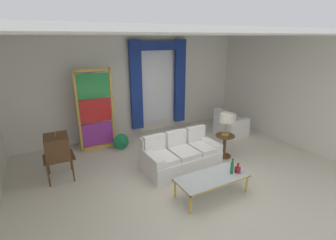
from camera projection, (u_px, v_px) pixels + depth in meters
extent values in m
plane|color=silver|center=(186.00, 175.00, 5.64)|extent=(16.00, 16.00, 0.00)
cube|color=white|center=(134.00, 87.00, 7.71)|extent=(8.00, 0.12, 3.00)
cube|color=white|center=(282.00, 90.00, 7.31)|extent=(0.12, 7.00, 3.00)
cube|color=white|center=(169.00, 34.00, 5.35)|extent=(8.00, 7.60, 0.04)
cube|color=white|center=(158.00, 83.00, 7.98)|extent=(1.10, 0.02, 2.50)
cylinder|color=gold|center=(158.00, 41.00, 7.49)|extent=(2.00, 0.04, 0.04)
cube|color=navy|center=(136.00, 86.00, 7.55)|extent=(0.36, 0.12, 2.70)
cube|color=navy|center=(180.00, 82.00, 8.24)|extent=(0.36, 0.12, 2.70)
cube|color=navy|center=(158.00, 45.00, 7.52)|extent=(1.80, 0.10, 0.28)
cube|color=white|center=(182.00, 161.00, 5.90)|extent=(1.77, 0.96, 0.38)
cube|color=white|center=(174.00, 147.00, 6.14)|extent=(1.75, 0.26, 0.78)
cube|color=white|center=(208.00, 150.00, 6.25)|extent=(0.23, 0.86, 0.56)
cube|color=white|center=(152.00, 165.00, 5.50)|extent=(0.23, 0.86, 0.56)
cube|color=white|center=(203.00, 147.00, 6.06)|extent=(0.56, 0.75, 0.12)
cube|color=white|center=(195.00, 134.00, 6.25)|extent=(0.51, 0.16, 0.40)
cube|color=white|center=(183.00, 152.00, 5.78)|extent=(0.56, 0.75, 0.12)
cube|color=white|center=(176.00, 138.00, 5.97)|extent=(0.51, 0.16, 0.40)
cube|color=white|center=(161.00, 158.00, 5.50)|extent=(0.56, 0.75, 0.12)
cube|color=white|center=(154.00, 143.00, 5.70)|extent=(0.51, 0.16, 0.40)
cube|color=silver|center=(212.00, 177.00, 4.83)|extent=(1.42, 0.62, 0.02)
cube|color=gold|center=(203.00, 171.00, 5.08)|extent=(1.42, 0.04, 0.03)
cube|color=gold|center=(222.00, 185.00, 4.59)|extent=(1.42, 0.04, 0.03)
cube|color=gold|center=(182.00, 188.00, 4.52)|extent=(0.04, 0.62, 0.03)
cube|color=gold|center=(239.00, 169.00, 5.14)|extent=(0.04, 0.62, 0.03)
cylinder|color=gold|center=(175.00, 189.00, 4.82)|extent=(0.04, 0.04, 0.38)
cylinder|color=gold|center=(228.00, 172.00, 5.42)|extent=(0.04, 0.04, 0.38)
cylinder|color=gold|center=(191.00, 204.00, 4.37)|extent=(0.04, 0.04, 0.38)
cylinder|color=gold|center=(247.00, 184.00, 4.97)|extent=(0.04, 0.04, 0.38)
cylinder|color=#196B3D|center=(232.00, 168.00, 4.89)|extent=(0.06, 0.06, 0.24)
cylinder|color=#196B3D|center=(233.00, 161.00, 4.84)|extent=(0.03, 0.03, 0.06)
sphere|color=#196B3D|center=(233.00, 159.00, 4.83)|extent=(0.04, 0.04, 0.04)
cylinder|color=maroon|center=(238.00, 170.00, 4.96)|extent=(0.12, 0.12, 0.11)
cylinder|color=maroon|center=(238.00, 166.00, 4.93)|extent=(0.04, 0.04, 0.05)
sphere|color=maroon|center=(238.00, 164.00, 4.92)|extent=(0.05, 0.05, 0.05)
cube|color=brown|center=(59.00, 157.00, 5.39)|extent=(0.62, 0.54, 0.03)
cylinder|color=brown|center=(49.00, 176.00, 5.14)|extent=(0.04, 0.04, 0.50)
cylinder|color=brown|center=(48.00, 164.00, 5.62)|extent=(0.04, 0.04, 0.50)
cylinder|color=brown|center=(73.00, 171.00, 5.33)|extent=(0.04, 0.04, 0.50)
cylinder|color=brown|center=(71.00, 160.00, 5.81)|extent=(0.04, 0.04, 0.50)
cube|color=brown|center=(57.00, 146.00, 5.31)|extent=(0.51, 0.58, 0.48)
cube|color=black|center=(45.00, 148.00, 5.21)|extent=(0.03, 0.39, 0.30)
cylinder|color=gold|center=(46.00, 157.00, 5.20)|extent=(0.01, 0.04, 0.04)
cylinder|color=gold|center=(46.00, 154.00, 5.34)|extent=(0.01, 0.04, 0.04)
cylinder|color=silver|center=(54.00, 128.00, 5.18)|extent=(0.01, 0.13, 0.34)
cylinder|color=silver|center=(54.00, 128.00, 5.18)|extent=(0.01, 0.13, 0.34)
cube|color=white|center=(231.00, 128.00, 7.96)|extent=(0.80, 0.80, 0.40)
cube|color=white|center=(232.00, 121.00, 7.88)|extent=(0.69, 0.69, 0.10)
cube|color=white|center=(224.00, 124.00, 7.75)|extent=(0.20, 0.80, 0.80)
cube|color=white|center=(225.00, 123.00, 8.20)|extent=(0.74, 0.18, 0.58)
cube|color=white|center=(239.00, 129.00, 7.67)|extent=(0.74, 0.18, 0.58)
cube|color=gold|center=(78.00, 113.00, 6.44)|extent=(0.05, 0.05, 2.20)
cube|color=gold|center=(112.00, 109.00, 6.85)|extent=(0.05, 0.05, 2.20)
cube|color=gold|center=(92.00, 70.00, 6.30)|extent=(0.90, 0.05, 0.06)
cube|color=gold|center=(99.00, 147.00, 6.98)|extent=(0.90, 0.05, 0.10)
cube|color=purple|center=(98.00, 134.00, 6.86)|extent=(0.82, 0.02, 0.64)
cube|color=red|center=(96.00, 111.00, 6.64)|extent=(0.82, 0.02, 0.64)
cube|color=#238E3D|center=(93.00, 86.00, 6.43)|extent=(0.82, 0.02, 0.64)
cylinder|color=beige|center=(121.00, 147.00, 7.02)|extent=(0.16, 0.16, 0.06)
ellipsoid|color=navy|center=(121.00, 143.00, 6.98)|extent=(0.18, 0.32, 0.20)
sphere|color=navy|center=(119.00, 138.00, 7.07)|extent=(0.09, 0.09, 0.09)
cone|color=gold|center=(118.00, 137.00, 7.12)|extent=(0.02, 0.04, 0.02)
cone|color=#1E884F|center=(123.00, 142.00, 6.80)|extent=(0.44, 0.40, 0.50)
cylinder|color=brown|center=(225.00, 136.00, 6.35)|extent=(0.48, 0.48, 0.03)
cylinder|color=brown|center=(224.00, 146.00, 6.44)|extent=(0.08, 0.08, 0.55)
cylinder|color=brown|center=(224.00, 156.00, 6.53)|extent=(0.36, 0.36, 0.03)
cylinder|color=#B29338|center=(225.00, 134.00, 6.34)|extent=(0.18, 0.18, 0.04)
cylinder|color=#B29338|center=(226.00, 127.00, 6.27)|extent=(0.03, 0.03, 0.36)
cylinder|color=white|center=(227.00, 118.00, 6.20)|extent=(0.32, 0.32, 0.22)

